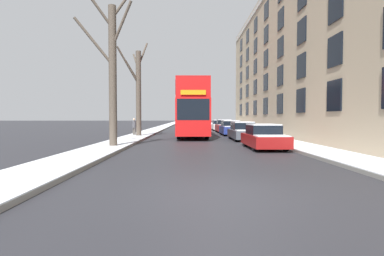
{
  "coord_description": "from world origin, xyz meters",
  "views": [
    {
      "loc": [
        -0.91,
        -6.48,
        1.64
      ],
      "look_at": [
        -0.66,
        13.94,
        0.93
      ],
      "focal_mm": 28.0,
      "sensor_mm": 36.0,
      "label": 1
    }
  ],
  "objects_px": {
    "parked_car_1": "(243,131)",
    "parked_car_2": "(231,128)",
    "bare_tree_left_1": "(138,89)",
    "double_decker_bus": "(192,107)",
    "parked_car_3": "(224,126)",
    "parked_car_0": "(264,137)",
    "pedestrian_left_sidewalk": "(134,127)",
    "bare_tree_left_0": "(112,69)",
    "parked_car_4": "(219,125)"
  },
  "relations": [
    {
      "from": "parked_car_1",
      "to": "parked_car_2",
      "type": "xyz_separation_m",
      "value": [
        -0.0,
        6.33,
        0.03
      ]
    },
    {
      "from": "bare_tree_left_1",
      "to": "double_decker_bus",
      "type": "distance_m",
      "value": 4.94
    },
    {
      "from": "bare_tree_left_1",
      "to": "parked_car_2",
      "type": "relative_size",
      "value": 1.82
    },
    {
      "from": "parked_car_2",
      "to": "parked_car_3",
      "type": "xyz_separation_m",
      "value": [
        0.0,
        5.22,
        0.01
      ]
    },
    {
      "from": "parked_car_0",
      "to": "parked_car_1",
      "type": "relative_size",
      "value": 0.91
    },
    {
      "from": "double_decker_bus",
      "to": "pedestrian_left_sidewalk",
      "type": "height_order",
      "value": "double_decker_bus"
    },
    {
      "from": "bare_tree_left_1",
      "to": "bare_tree_left_0",
      "type": "bearing_deg",
      "value": -88.8
    },
    {
      "from": "parked_car_1",
      "to": "parked_car_3",
      "type": "distance_m",
      "value": 11.55
    },
    {
      "from": "parked_car_2",
      "to": "parked_car_3",
      "type": "distance_m",
      "value": 5.22
    },
    {
      "from": "bare_tree_left_1",
      "to": "parked_car_2",
      "type": "xyz_separation_m",
      "value": [
        8.19,
        3.23,
        -3.38
      ]
    },
    {
      "from": "double_decker_bus",
      "to": "pedestrian_left_sidewalk",
      "type": "bearing_deg",
      "value": -174.86
    },
    {
      "from": "parked_car_4",
      "to": "pedestrian_left_sidewalk",
      "type": "relative_size",
      "value": 2.65
    },
    {
      "from": "parked_car_3",
      "to": "parked_car_4",
      "type": "relative_size",
      "value": 0.94
    },
    {
      "from": "double_decker_bus",
      "to": "parked_car_3",
      "type": "distance_m",
      "value": 8.25
    },
    {
      "from": "double_decker_bus",
      "to": "parked_car_0",
      "type": "height_order",
      "value": "double_decker_bus"
    },
    {
      "from": "parked_car_3",
      "to": "parked_car_4",
      "type": "height_order",
      "value": "parked_car_3"
    },
    {
      "from": "parked_car_2",
      "to": "parked_car_4",
      "type": "height_order",
      "value": "parked_car_2"
    },
    {
      "from": "bare_tree_left_1",
      "to": "parked_car_0",
      "type": "bearing_deg",
      "value": -48.46
    },
    {
      "from": "parked_car_3",
      "to": "parked_car_1",
      "type": "bearing_deg",
      "value": -90.0
    },
    {
      "from": "parked_car_3",
      "to": "pedestrian_left_sidewalk",
      "type": "distance_m",
      "value": 11.53
    },
    {
      "from": "double_decker_bus",
      "to": "parked_car_0",
      "type": "xyz_separation_m",
      "value": [
        3.66,
        -10.56,
        -1.95
      ]
    },
    {
      "from": "bare_tree_left_1",
      "to": "pedestrian_left_sidewalk",
      "type": "xyz_separation_m",
      "value": [
        -0.49,
        0.86,
        -3.15
      ]
    },
    {
      "from": "parked_car_1",
      "to": "parked_car_4",
      "type": "height_order",
      "value": "parked_car_4"
    },
    {
      "from": "bare_tree_left_1",
      "to": "parked_car_1",
      "type": "height_order",
      "value": "bare_tree_left_1"
    },
    {
      "from": "parked_car_2",
      "to": "pedestrian_left_sidewalk",
      "type": "distance_m",
      "value": 9.0
    },
    {
      "from": "bare_tree_left_0",
      "to": "pedestrian_left_sidewalk",
      "type": "relative_size",
      "value": 5.81
    },
    {
      "from": "bare_tree_left_1",
      "to": "parked_car_1",
      "type": "distance_m",
      "value": 9.39
    },
    {
      "from": "double_decker_bus",
      "to": "parked_car_0",
      "type": "bearing_deg",
      "value": -70.87
    },
    {
      "from": "bare_tree_left_0",
      "to": "parked_car_1",
      "type": "distance_m",
      "value": 10.63
    },
    {
      "from": "bare_tree_left_1",
      "to": "parked_car_2",
      "type": "distance_m",
      "value": 9.43
    },
    {
      "from": "parked_car_4",
      "to": "pedestrian_left_sidewalk",
      "type": "height_order",
      "value": "pedestrian_left_sidewalk"
    },
    {
      "from": "bare_tree_left_0",
      "to": "pedestrian_left_sidewalk",
      "type": "xyz_separation_m",
      "value": [
        -0.68,
        9.96,
        -3.35
      ]
    },
    {
      "from": "double_decker_bus",
      "to": "bare_tree_left_1",
      "type": "bearing_deg",
      "value": -163.84
    },
    {
      "from": "bare_tree_left_0",
      "to": "parked_car_3",
      "type": "bearing_deg",
      "value": 65.5
    },
    {
      "from": "bare_tree_left_1",
      "to": "parked_car_1",
      "type": "xyz_separation_m",
      "value": [
        8.19,
        -3.1,
        -3.4
      ]
    },
    {
      "from": "parked_car_1",
      "to": "parked_car_3",
      "type": "relative_size",
      "value": 1.13
    },
    {
      "from": "bare_tree_left_0",
      "to": "bare_tree_left_1",
      "type": "bearing_deg",
      "value": 91.2
    },
    {
      "from": "parked_car_0",
      "to": "parked_car_4",
      "type": "height_order",
      "value": "parked_car_4"
    },
    {
      "from": "parked_car_0",
      "to": "parked_car_1",
      "type": "bearing_deg",
      "value": 90.0
    },
    {
      "from": "bare_tree_left_0",
      "to": "double_decker_bus",
      "type": "bearing_deg",
      "value": 67.37
    },
    {
      "from": "bare_tree_left_0",
      "to": "bare_tree_left_1",
      "type": "xyz_separation_m",
      "value": [
        -0.19,
        9.1,
        -0.19
      ]
    },
    {
      "from": "parked_car_0",
      "to": "parked_car_1",
      "type": "xyz_separation_m",
      "value": [
        0.0,
        6.15,
        0.02
      ]
    },
    {
      "from": "double_decker_bus",
      "to": "parked_car_3",
      "type": "relative_size",
      "value": 2.99
    },
    {
      "from": "parked_car_0",
      "to": "parked_car_3",
      "type": "bearing_deg",
      "value": 90.0
    },
    {
      "from": "bare_tree_left_1",
      "to": "parked_car_1",
      "type": "relative_size",
      "value": 1.79
    },
    {
      "from": "bare_tree_left_0",
      "to": "parked_car_3",
      "type": "height_order",
      "value": "bare_tree_left_0"
    },
    {
      "from": "parked_car_1",
      "to": "parked_car_2",
      "type": "height_order",
      "value": "parked_car_2"
    },
    {
      "from": "parked_car_0",
      "to": "parked_car_2",
      "type": "xyz_separation_m",
      "value": [
        -0.0,
        12.48,
        0.04
      ]
    },
    {
      "from": "parked_car_4",
      "to": "parked_car_3",
      "type": "bearing_deg",
      "value": -90.0
    },
    {
      "from": "double_decker_bus",
      "to": "parked_car_4",
      "type": "height_order",
      "value": "double_decker_bus"
    }
  ]
}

